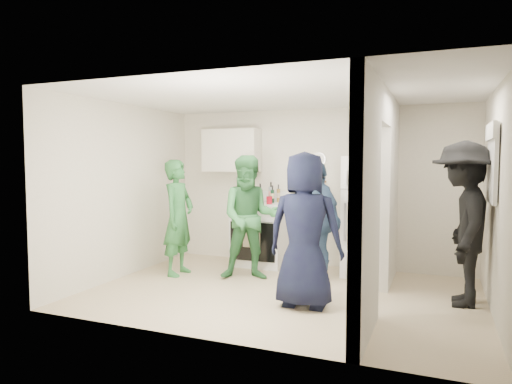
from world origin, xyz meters
TOP-DOWN VIEW (x-y plane):
  - floor at (0.00, 0.00)m, footprint 4.80×4.80m
  - wall_back at (0.00, 1.70)m, footprint 4.80×0.00m
  - wall_front at (0.00, -1.70)m, footprint 4.80×0.00m
  - wall_left at (-2.40, 0.00)m, footprint 0.00×3.40m
  - wall_right at (2.40, 0.00)m, footprint 0.00×3.40m
  - ceiling at (0.00, 0.00)m, footprint 4.80×4.80m
  - partition_pier_back at (1.20, 1.10)m, footprint 0.12×1.20m
  - partition_pier_front at (1.20, -1.10)m, footprint 0.12×1.20m
  - partition_header at (1.20, 0.00)m, footprint 0.12×1.00m
  - stove at (-0.82, 1.37)m, footprint 0.85×0.71m
  - upper_cabinet at (-1.40, 1.52)m, footprint 0.95×0.34m
  - fridge at (0.90, 1.34)m, footprint 0.72×0.70m
  - wicker_basket at (0.80, 1.39)m, footprint 0.35×0.25m
  - blue_bowl at (0.80, 1.39)m, footprint 0.24×0.24m
  - yellow_cup_stack_top at (1.12, 1.24)m, footprint 0.09×0.09m
  - wall_clock at (0.05, 1.68)m, footprint 0.22×0.02m
  - spice_shelf at (0.00, 1.65)m, footprint 0.35×0.08m
  - nook_window at (2.38, 0.20)m, footprint 0.03×0.70m
  - nook_window_frame at (2.36, 0.20)m, footprint 0.04×0.76m
  - nook_valance at (2.34, 0.20)m, footprint 0.04×0.82m
  - yellow_cup_stack_stove at (-0.94, 1.15)m, footprint 0.09×0.09m
  - red_cup at (-0.60, 1.17)m, footprint 0.09×0.09m
  - person_green_left at (-1.72, 0.35)m, footprint 0.42×0.63m
  - person_green_center at (-0.64, 0.50)m, footprint 1.04×0.94m
  - person_denim at (0.23, 0.86)m, footprint 1.02×0.94m
  - person_navy at (0.42, -0.42)m, footprint 0.88×0.57m
  - person_nook at (2.10, 0.35)m, footprint 0.71×1.23m
  - bottle_a at (-1.11, 1.49)m, footprint 0.08×0.08m
  - bottle_b at (-1.01, 1.29)m, footprint 0.06×0.06m
  - bottle_c at (-0.89, 1.53)m, footprint 0.07×0.07m
  - bottle_d at (-0.81, 1.34)m, footprint 0.07×0.07m
  - bottle_e at (-0.71, 1.56)m, footprint 0.08×0.08m
  - bottle_f at (-0.62, 1.39)m, footprint 0.06×0.06m
  - bottle_g at (-0.56, 1.50)m, footprint 0.06×0.06m
  - bottle_h at (-1.13, 1.25)m, footprint 0.06×0.06m

SIDE VIEW (x-z plane):
  - floor at x=0.00m, z-range 0.00..0.00m
  - stove at x=-0.82m, z-range 0.00..1.01m
  - person_denim at x=0.23m, z-range 0.00..1.68m
  - person_green_left at x=-1.72m, z-range 0.00..1.69m
  - fridge at x=0.90m, z-range 0.00..1.74m
  - person_green_center at x=-0.64m, z-range 0.00..1.76m
  - person_navy at x=0.42m, z-range 0.00..1.79m
  - person_nook at x=2.10m, z-range 0.00..1.91m
  - red_cup at x=-0.60m, z-range 1.01..1.13m
  - bottle_a at x=-1.11m, z-range 1.01..1.25m
  - yellow_cup_stack_stove at x=-0.94m, z-range 1.01..1.26m
  - bottle_d at x=-0.81m, z-range 1.01..1.29m
  - bottle_f at x=-0.62m, z-range 1.01..1.29m
  - bottle_g at x=-0.56m, z-range 1.01..1.30m
  - bottle_b at x=-1.01m, z-range 1.01..1.30m
  - bottle_c at x=-0.89m, z-range 1.01..1.30m
  - bottle_h at x=-1.13m, z-range 1.01..1.33m
  - bottle_e at x=-0.71m, z-range 1.01..1.33m
  - wall_back at x=0.00m, z-range -1.15..3.65m
  - wall_front at x=0.00m, z-range -1.15..3.65m
  - wall_left at x=-2.40m, z-range -0.45..2.95m
  - wall_right at x=2.40m, z-range -0.45..2.95m
  - partition_pier_back at x=1.20m, z-range 0.00..2.50m
  - partition_pier_front at x=1.20m, z-range 0.00..2.50m
  - spice_shelf at x=0.00m, z-range 1.34..1.36m
  - nook_window at x=2.38m, z-range 1.25..2.05m
  - nook_window_frame at x=2.36m, z-range 1.22..2.08m
  - wall_clock at x=0.05m, z-range 1.59..1.81m
  - wicker_basket at x=0.80m, z-range 1.74..1.89m
  - upper_cabinet at x=-1.40m, z-range 1.50..2.20m
  - yellow_cup_stack_top at x=1.12m, z-range 1.74..1.99m
  - blue_bowl at x=0.80m, z-range 1.89..2.00m
  - nook_valance at x=2.34m, z-range 1.91..2.09m
  - partition_header at x=1.20m, z-range 2.10..2.50m
  - ceiling at x=0.00m, z-range 2.50..2.50m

